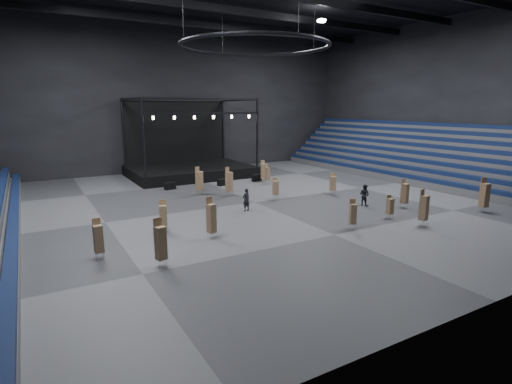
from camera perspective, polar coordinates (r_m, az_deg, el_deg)
floor at (r=35.00m, az=-0.19°, el=-1.47°), size 50.00×50.00×0.00m
wall_back at (r=53.28m, az=-11.79°, el=12.72°), size 50.00×0.20×18.00m
wall_right at (r=51.27m, az=25.42°, el=11.86°), size 0.20×42.00×18.00m
bleachers_right at (r=50.01m, az=23.31°, el=3.68°), size 7.20×40.00×6.40m
stage at (r=49.25m, az=-9.65°, el=4.05°), size 14.00×10.00×9.20m
truss_ring at (r=34.35m, az=-0.20°, el=20.12°), size 12.30×12.30×5.15m
flight_case_left at (r=41.23m, az=-12.20°, el=0.86°), size 1.15×0.68×0.72m
flight_case_mid at (r=42.47m, az=-4.83°, el=1.40°), size 1.15×0.76×0.70m
flight_case_right at (r=44.78m, az=0.11°, el=2.03°), size 1.20×0.77×0.74m
chair_stack_0 at (r=36.16m, az=2.81°, el=0.65°), size 0.49×0.49×1.94m
chair_stack_1 at (r=23.55m, az=-21.61°, el=-6.14°), size 0.49×0.49×2.29m
chair_stack_2 at (r=21.42m, az=-13.49°, el=-6.98°), size 0.60×0.60×2.63m
chair_stack_3 at (r=31.40m, az=18.60°, el=-1.90°), size 0.45×0.45×1.79m
chair_stack_4 at (r=28.01m, az=13.66°, el=-3.00°), size 0.57×0.57×2.07m
chair_stack_5 at (r=38.10m, az=-8.12°, el=1.67°), size 0.71×0.71×2.68m
chair_stack_6 at (r=30.26m, az=22.86°, el=-1.99°), size 0.59×0.59×2.61m
chair_stack_7 at (r=44.34m, az=0.99°, el=3.06°), size 0.59×0.59×2.39m
chair_stack_8 at (r=36.18m, az=29.84°, el=-0.31°), size 0.62×0.62×2.80m
chair_stack_9 at (r=43.01m, az=1.62°, el=2.64°), size 0.47×0.47×2.21m
chair_stack_10 at (r=27.21m, az=-13.12°, el=-3.27°), size 0.60×0.60×2.18m
chair_stack_11 at (r=34.99m, az=20.48°, el=-0.13°), size 0.56×0.56×2.44m
chair_stack_12 at (r=25.34m, az=-6.41°, el=-3.66°), size 0.58×0.58×2.70m
chair_stack_13 at (r=38.51m, az=10.92°, el=1.26°), size 0.63×0.63×2.07m
chair_stack_14 at (r=37.26m, az=-3.87°, el=1.55°), size 0.70×0.70×2.72m
man_center at (r=31.91m, az=-1.42°, el=-1.11°), size 0.76×0.58×1.85m
crew_member at (r=34.97m, az=15.23°, el=-0.40°), size 0.86×1.00×1.80m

